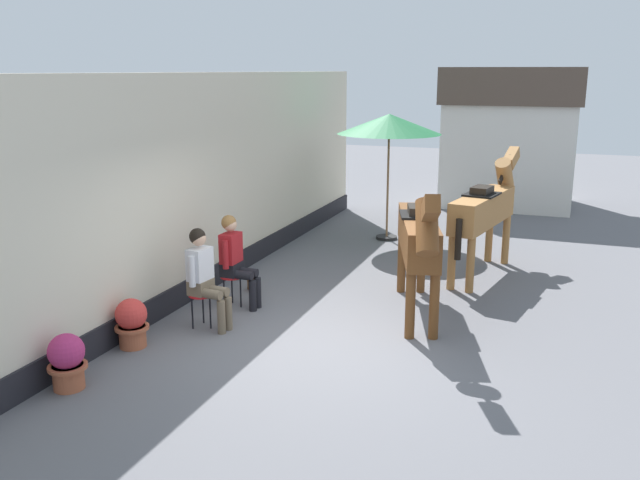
{
  "coord_description": "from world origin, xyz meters",
  "views": [
    {
      "loc": [
        2.9,
        -7.75,
        3.44
      ],
      "look_at": [
        -0.4,
        1.2,
        1.05
      ],
      "focal_mm": 38.29,
      "sensor_mm": 36.0,
      "label": 1
    }
  ],
  "objects_px": {
    "seated_visitor_near": "(204,273)",
    "flower_planter_far": "(132,322)",
    "seated_visitor_far": "(235,256)",
    "satchel_bag": "(253,285)",
    "flower_planter_near": "(67,360)",
    "saddled_horse_near": "(419,238)",
    "cafe_parasol": "(389,125)",
    "saddled_horse_far": "(485,208)"
  },
  "relations": [
    {
      "from": "seated_visitor_near",
      "to": "flower_planter_far",
      "type": "distance_m",
      "value": 1.15
    },
    {
      "from": "seated_visitor_near",
      "to": "seated_visitor_far",
      "type": "relative_size",
      "value": 1.0
    },
    {
      "from": "seated_visitor_near",
      "to": "seated_visitor_far",
      "type": "xyz_separation_m",
      "value": [
        -0.0,
        0.91,
        0.0
      ]
    },
    {
      "from": "flower_planter_far",
      "to": "satchel_bag",
      "type": "xyz_separation_m",
      "value": [
        0.45,
        2.59,
        -0.23
      ]
    },
    {
      "from": "seated_visitor_near",
      "to": "flower_planter_near",
      "type": "relative_size",
      "value": 2.17
    },
    {
      "from": "saddled_horse_near",
      "to": "flower_planter_far",
      "type": "xyz_separation_m",
      "value": [
        -3.14,
        -2.37,
        -0.82
      ]
    },
    {
      "from": "cafe_parasol",
      "to": "seated_visitor_far",
      "type": "bearing_deg",
      "value": -101.91
    },
    {
      "from": "seated_visitor_far",
      "to": "saddled_horse_near",
      "type": "xyz_separation_m",
      "value": [
        2.6,
        0.54,
        0.38
      ]
    },
    {
      "from": "seated_visitor_far",
      "to": "flower_planter_far",
      "type": "xyz_separation_m",
      "value": [
        -0.54,
        -1.82,
        -0.44
      ]
    },
    {
      "from": "saddled_horse_far",
      "to": "flower_planter_far",
      "type": "bearing_deg",
      "value": -127.97
    },
    {
      "from": "flower_planter_far",
      "to": "cafe_parasol",
      "type": "xyz_separation_m",
      "value": [
        1.56,
        6.68,
        2.03
      ]
    },
    {
      "from": "saddled_horse_far",
      "to": "satchel_bag",
      "type": "distance_m",
      "value": 4.12
    },
    {
      "from": "seated_visitor_far",
      "to": "flower_planter_far",
      "type": "relative_size",
      "value": 2.17
    },
    {
      "from": "saddled_horse_far",
      "to": "seated_visitor_near",
      "type": "bearing_deg",
      "value": -129.48
    },
    {
      "from": "satchel_bag",
      "to": "saddled_horse_near",
      "type": "bearing_deg",
      "value": 43.15
    },
    {
      "from": "seated_visitor_near",
      "to": "cafe_parasol",
      "type": "height_order",
      "value": "cafe_parasol"
    },
    {
      "from": "satchel_bag",
      "to": "flower_planter_near",
      "type": "bearing_deg",
      "value": -48.28
    },
    {
      "from": "seated_visitor_near",
      "to": "satchel_bag",
      "type": "height_order",
      "value": "seated_visitor_near"
    },
    {
      "from": "seated_visitor_far",
      "to": "flower_planter_far",
      "type": "distance_m",
      "value": 1.95
    },
    {
      "from": "seated_visitor_far",
      "to": "satchel_bag",
      "type": "xyz_separation_m",
      "value": [
        -0.09,
        0.77,
        -0.68
      ]
    },
    {
      "from": "satchel_bag",
      "to": "seated_visitor_near",
      "type": "bearing_deg",
      "value": -38.85
    },
    {
      "from": "seated_visitor_far",
      "to": "satchel_bag",
      "type": "bearing_deg",
      "value": 96.92
    },
    {
      "from": "saddled_horse_far",
      "to": "cafe_parasol",
      "type": "height_order",
      "value": "cafe_parasol"
    },
    {
      "from": "saddled_horse_near",
      "to": "cafe_parasol",
      "type": "bearing_deg",
      "value": 110.13
    },
    {
      "from": "seated_visitor_far",
      "to": "saddled_horse_near",
      "type": "relative_size",
      "value": 0.48
    },
    {
      "from": "saddled_horse_near",
      "to": "satchel_bag",
      "type": "xyz_separation_m",
      "value": [
        -2.7,
        0.22,
        -1.06
      ]
    },
    {
      "from": "seated_visitor_far",
      "to": "saddled_horse_near",
      "type": "height_order",
      "value": "saddled_horse_near"
    },
    {
      "from": "saddled_horse_far",
      "to": "flower_planter_far",
      "type": "relative_size",
      "value": 4.64
    },
    {
      "from": "flower_planter_near",
      "to": "seated_visitor_far",
      "type": "bearing_deg",
      "value": 80.62
    },
    {
      "from": "seated_visitor_near",
      "to": "saddled_horse_near",
      "type": "xyz_separation_m",
      "value": [
        2.6,
        1.46,
        0.38
      ]
    },
    {
      "from": "flower_planter_near",
      "to": "satchel_bag",
      "type": "height_order",
      "value": "flower_planter_near"
    },
    {
      "from": "flower_planter_near",
      "to": "flower_planter_far",
      "type": "distance_m",
      "value": 1.24
    },
    {
      "from": "saddled_horse_near",
      "to": "flower_planter_near",
      "type": "height_order",
      "value": "saddled_horse_near"
    },
    {
      "from": "flower_planter_near",
      "to": "cafe_parasol",
      "type": "height_order",
      "value": "cafe_parasol"
    },
    {
      "from": "flower_planter_near",
      "to": "saddled_horse_far",
      "type": "bearing_deg",
      "value": 58.42
    },
    {
      "from": "satchel_bag",
      "to": "saddled_horse_far",
      "type": "bearing_deg",
      "value": 81.74
    },
    {
      "from": "cafe_parasol",
      "to": "satchel_bag",
      "type": "relative_size",
      "value": 9.21
    },
    {
      "from": "seated_visitor_near",
      "to": "saddled_horse_near",
      "type": "height_order",
      "value": "saddled_horse_near"
    },
    {
      "from": "saddled_horse_near",
      "to": "flower_planter_far",
      "type": "distance_m",
      "value": 4.02
    },
    {
      "from": "flower_planter_near",
      "to": "cafe_parasol",
      "type": "xyz_separation_m",
      "value": [
        1.53,
        7.92,
        2.03
      ]
    },
    {
      "from": "saddled_horse_far",
      "to": "cafe_parasol",
      "type": "relative_size",
      "value": 1.15
    },
    {
      "from": "seated_visitor_far",
      "to": "satchel_bag",
      "type": "height_order",
      "value": "seated_visitor_far"
    }
  ]
}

